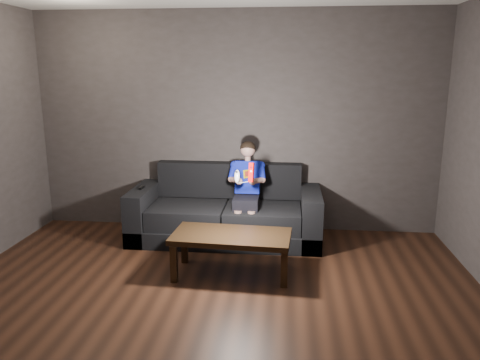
# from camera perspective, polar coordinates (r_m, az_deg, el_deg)

# --- Properties ---
(floor) EXTENTS (5.00, 5.00, 0.00)m
(floor) POSITION_cam_1_polar(r_m,az_deg,el_deg) (3.87, -4.75, -17.78)
(floor) COLOR black
(floor) RESTS_ON ground
(back_wall) EXTENTS (5.00, 0.04, 2.70)m
(back_wall) POSITION_cam_1_polar(r_m,az_deg,el_deg) (5.82, -0.53, 7.00)
(back_wall) COLOR #3B3534
(back_wall) RESTS_ON ground
(sofa) EXTENTS (2.23, 0.96, 0.86)m
(sofa) POSITION_cam_1_polar(r_m,az_deg,el_deg) (5.65, -1.69, -4.31)
(sofa) COLOR black
(sofa) RESTS_ON floor
(child) EXTENTS (0.43, 0.53, 1.06)m
(child) POSITION_cam_1_polar(r_m,az_deg,el_deg) (5.44, 0.85, -0.29)
(child) COLOR black
(child) RESTS_ON sofa
(wii_remote_red) EXTENTS (0.06, 0.09, 0.21)m
(wii_remote_red) POSITION_cam_1_polar(r_m,az_deg,el_deg) (4.99, 1.38, 0.94)
(wii_remote_red) COLOR #EF0C08
(wii_remote_red) RESTS_ON child
(nunchuk_white) EXTENTS (0.06, 0.09, 0.15)m
(nunchuk_white) POSITION_cam_1_polar(r_m,az_deg,el_deg) (5.02, -0.36, 0.46)
(nunchuk_white) COLOR white
(nunchuk_white) RESTS_ON child
(wii_remote_black) EXTENTS (0.03, 0.14, 0.03)m
(wii_remote_black) POSITION_cam_1_polar(r_m,az_deg,el_deg) (5.69, -11.90, -0.89)
(wii_remote_black) COLOR black
(wii_remote_black) RESTS_ON sofa
(coffee_table) EXTENTS (1.19, 0.65, 0.42)m
(coffee_table) POSITION_cam_1_polar(r_m,az_deg,el_deg) (4.64, -1.07, -7.24)
(coffee_table) COLOR black
(coffee_table) RESTS_ON floor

